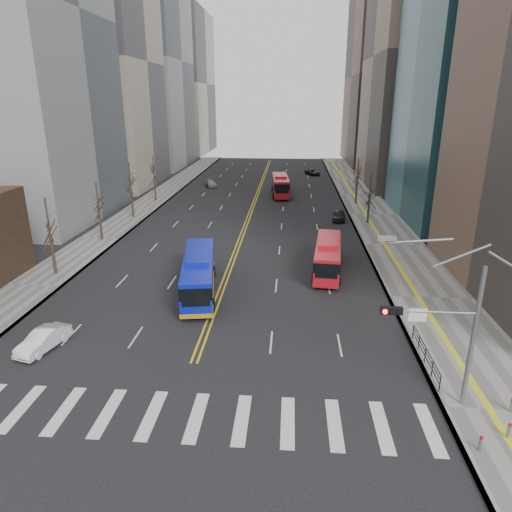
{
  "coord_description": "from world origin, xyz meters",
  "views": [
    {
      "loc": [
        5.76,
        -19.32,
        15.59
      ],
      "look_at": [
        3.28,
        13.12,
        4.4
      ],
      "focal_mm": 32.0,
      "sensor_mm": 36.0,
      "label": 1
    }
  ],
  "objects": [
    {
      "name": "bollards",
      "position": [
        16.27,
        -0.17,
        0.55
      ],
      "size": [
        2.87,
        3.17,
        0.78
      ],
      "color": "gray",
      "rests_on": "sidewalk_right"
    },
    {
      "name": "signal_mast",
      "position": [
        13.77,
        2.0,
        4.86
      ],
      "size": [
        5.37,
        0.37,
        9.39
      ],
      "color": "gray",
      "rests_on": "ground"
    },
    {
      "name": "car_dark_far",
      "position": [
        10.44,
        81.09,
        0.62
      ],
      "size": [
        3.6,
        4.88,
        1.23
      ],
      "primitive_type": "imported",
      "rotation": [
        0.0,
        0.0,
        0.39
      ],
      "color": "black",
      "rests_on": "ground"
    },
    {
      "name": "office_towers",
      "position": [
        0.12,
        68.51,
        23.92
      ],
      "size": [
        83.0,
        134.0,
        58.0
      ],
      "color": "gray",
      "rests_on": "ground"
    },
    {
      "name": "crosswalk",
      "position": [
        0.0,
        0.0,
        0.01
      ],
      "size": [
        26.7,
        4.0,
        0.01
      ],
      "color": "silver",
      "rests_on": "ground"
    },
    {
      "name": "car_silver",
      "position": [
        -9.29,
        65.34,
        0.59
      ],
      "size": [
        3.2,
        4.39,
        1.18
      ],
      "primitive_type": "imported",
      "rotation": [
        0.0,
        0.0,
        0.43
      ],
      "color": "gray",
      "rests_on": "ground"
    },
    {
      "name": "sidewalk_left",
      "position": [
        -16.5,
        45.0,
        0.07
      ],
      "size": [
        5.0,
        130.0,
        0.15
      ],
      "primitive_type": "cube",
      "color": "slate",
      "rests_on": "ground"
    },
    {
      "name": "car_white",
      "position": [
        -10.19,
        6.0,
        0.66
      ],
      "size": [
        2.36,
        4.24,
        1.32
      ],
      "primitive_type": "imported",
      "rotation": [
        0.0,
        0.0,
        -0.25
      ],
      "color": "white",
      "rests_on": "ground"
    },
    {
      "name": "sidewalk_right",
      "position": [
        17.5,
        45.0,
        0.07
      ],
      "size": [
        7.0,
        130.0,
        0.15
      ],
      "primitive_type": "cube",
      "color": "slate",
      "rests_on": "ground"
    },
    {
      "name": "street_trees",
      "position": [
        -7.18,
        34.55,
        4.87
      ],
      "size": [
        35.2,
        47.2,
        7.6
      ],
      "color": "#2D211B",
      "rests_on": "ground"
    },
    {
      "name": "red_bus_far",
      "position": [
        4.0,
        58.36,
        1.93
      ],
      "size": [
        3.35,
        11.09,
        3.47
      ],
      "color": "red",
      "rests_on": "ground"
    },
    {
      "name": "ground",
      "position": [
        0.0,
        0.0,
        0.0
      ],
      "size": [
        220.0,
        220.0,
        0.0
      ],
      "primitive_type": "plane",
      "color": "black"
    },
    {
      "name": "pedestrian_railing",
      "position": [
        14.3,
        6.0,
        0.82
      ],
      "size": [
        0.06,
        6.06,
        1.02
      ],
      "color": "black",
      "rests_on": "sidewalk_right"
    },
    {
      "name": "red_bus_near",
      "position": [
        9.42,
        21.72,
        1.76
      ],
      "size": [
        3.24,
        9.99,
        3.15
      ],
      "color": "red",
      "rests_on": "ground"
    },
    {
      "name": "car_dark_mid",
      "position": [
        12.35,
        41.56,
        0.69
      ],
      "size": [
        2.1,
        4.24,
        1.39
      ],
      "primitive_type": "imported",
      "rotation": [
        0.0,
        0.0,
        -0.12
      ],
      "color": "black",
      "rests_on": "ground"
    },
    {
      "name": "blue_bus",
      "position": [
        -1.8,
        16.05,
        1.76
      ],
      "size": [
        4.24,
        11.76,
        3.37
      ],
      "color": "#0B19B3",
      "rests_on": "ground"
    },
    {
      "name": "centerline",
      "position": [
        0.0,
        55.0,
        0.01
      ],
      "size": [
        0.55,
        100.0,
        0.01
      ],
      "color": "gold",
      "rests_on": "ground"
    }
  ]
}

